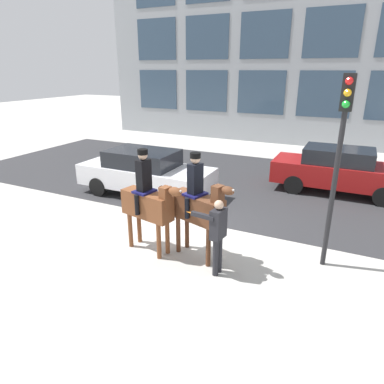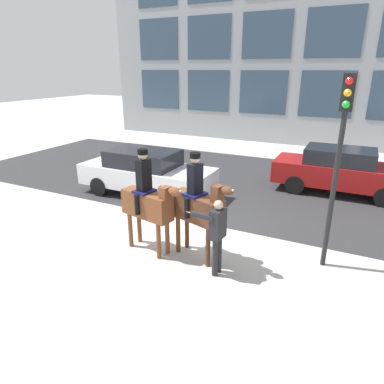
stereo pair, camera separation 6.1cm
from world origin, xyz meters
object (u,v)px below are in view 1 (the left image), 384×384
object	(u,v)px
street_car_far_lane	(339,170)
traffic_light	(340,145)
mounted_horse_lead	(148,202)
street_car_near_lane	(145,172)
mounted_horse_companion	(198,205)
pedestrian_bystander	(217,232)

from	to	relation	value
street_car_far_lane	traffic_light	xyz separation A→B (m)	(0.08, -5.41, 1.96)
street_car_far_lane	traffic_light	bearing A→B (deg)	-89.12
mounted_horse_lead	street_car_far_lane	world-z (taller)	mounted_horse_lead
street_car_near_lane	traffic_light	size ratio (longest dim) A/B	1.14
street_car_near_lane	mounted_horse_companion	bearing A→B (deg)	-41.73
street_car_far_lane	traffic_light	world-z (taller)	traffic_light
street_car_near_lane	street_car_far_lane	distance (m)	6.97
pedestrian_bystander	mounted_horse_companion	bearing A→B (deg)	-28.59
mounted_horse_lead	mounted_horse_companion	bearing A→B (deg)	22.44
mounted_horse_lead	mounted_horse_companion	world-z (taller)	mounted_horse_lead
mounted_horse_lead	traffic_light	xyz separation A→B (m)	(3.98, 1.16, 1.51)
pedestrian_bystander	street_car_near_lane	size ratio (longest dim) A/B	0.36
street_car_near_lane	street_car_far_lane	xyz separation A→B (m)	(6.18, 3.21, 0.02)
mounted_horse_companion	street_car_far_lane	world-z (taller)	mounted_horse_companion
mounted_horse_companion	street_car_far_lane	bearing A→B (deg)	84.68
mounted_horse_lead	street_car_far_lane	distance (m)	7.65
mounted_horse_lead	street_car_far_lane	bearing A→B (deg)	70.83
pedestrian_bystander	traffic_light	size ratio (longest dim) A/B	0.41
mounted_horse_lead	pedestrian_bystander	size ratio (longest dim) A/B	1.47
pedestrian_bystander	street_car_far_lane	world-z (taller)	pedestrian_bystander
mounted_horse_lead	pedestrian_bystander	bearing A→B (deg)	3.91
traffic_light	street_car_near_lane	bearing A→B (deg)	160.68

